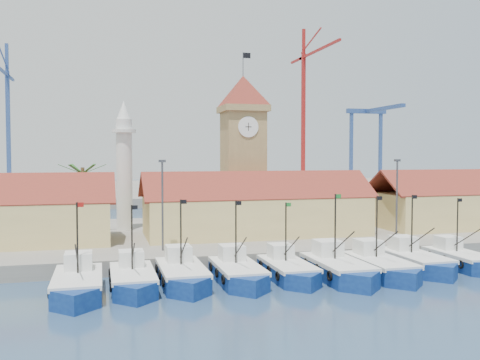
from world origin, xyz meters
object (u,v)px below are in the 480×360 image
object	(u,v)px
minaret	(124,165)
boat_4	(289,271)
boat_0	(78,286)
clock_tower	(243,147)

from	to	relation	value
minaret	boat_4	bearing A→B (deg)	-62.26
boat_0	clock_tower	xyz separation A→B (m)	(19.74, 23.99, 11.17)
boat_0	boat_4	xyz separation A→B (m)	(17.83, 1.11, -0.06)
boat_0	boat_4	world-z (taller)	boat_0
boat_4	minaret	bearing A→B (deg)	117.74
boat_0	clock_tower	world-z (taller)	clock_tower
boat_4	clock_tower	xyz separation A→B (m)	(1.91, 22.88, 11.22)
clock_tower	minaret	distance (m)	15.30
boat_4	clock_tower	distance (m)	25.56
clock_tower	minaret	xyz separation A→B (m)	(-15.00, 2.00, -2.23)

